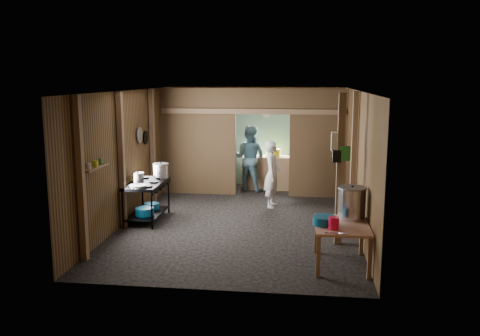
# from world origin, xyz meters

# --- Properties ---
(floor) EXTENTS (4.50, 7.00, 0.00)m
(floor) POSITION_xyz_m (0.00, 0.00, 0.00)
(floor) COLOR black
(floor) RESTS_ON ground
(ceiling) EXTENTS (4.50, 7.00, 0.00)m
(ceiling) POSITION_xyz_m (0.00, 0.00, 2.60)
(ceiling) COLOR #494542
(ceiling) RESTS_ON ground
(wall_back) EXTENTS (4.50, 0.00, 2.60)m
(wall_back) POSITION_xyz_m (0.00, 3.50, 1.30)
(wall_back) COLOR brown
(wall_back) RESTS_ON ground
(wall_front) EXTENTS (4.50, 0.00, 2.60)m
(wall_front) POSITION_xyz_m (0.00, -3.50, 1.30)
(wall_front) COLOR brown
(wall_front) RESTS_ON ground
(wall_left) EXTENTS (0.00, 7.00, 2.60)m
(wall_left) POSITION_xyz_m (-2.25, 0.00, 1.30)
(wall_left) COLOR brown
(wall_left) RESTS_ON ground
(wall_right) EXTENTS (0.00, 7.00, 2.60)m
(wall_right) POSITION_xyz_m (2.25, 0.00, 1.30)
(wall_right) COLOR brown
(wall_right) RESTS_ON ground
(partition_left) EXTENTS (1.85, 0.10, 2.60)m
(partition_left) POSITION_xyz_m (-1.32, 2.20, 1.30)
(partition_left) COLOR #44331E
(partition_left) RESTS_ON floor
(partition_right) EXTENTS (1.35, 0.10, 2.60)m
(partition_right) POSITION_xyz_m (1.57, 2.20, 1.30)
(partition_right) COLOR #44331E
(partition_right) RESTS_ON floor
(partition_header) EXTENTS (1.30, 0.10, 0.60)m
(partition_header) POSITION_xyz_m (0.25, 2.20, 2.30)
(partition_header) COLOR #44331E
(partition_header) RESTS_ON wall_back
(turquoise_panel) EXTENTS (4.40, 0.06, 2.50)m
(turquoise_panel) POSITION_xyz_m (0.00, 3.44, 1.25)
(turquoise_panel) COLOR #75A09D
(turquoise_panel) RESTS_ON wall_back
(back_counter) EXTENTS (1.20, 0.50, 0.85)m
(back_counter) POSITION_xyz_m (0.30, 2.95, 0.42)
(back_counter) COLOR brown
(back_counter) RESTS_ON floor
(wall_clock) EXTENTS (0.20, 0.03, 0.20)m
(wall_clock) POSITION_xyz_m (0.25, 3.40, 1.90)
(wall_clock) COLOR silver
(wall_clock) RESTS_ON wall_back
(post_left_a) EXTENTS (0.10, 0.12, 2.60)m
(post_left_a) POSITION_xyz_m (-2.18, -2.60, 1.30)
(post_left_a) COLOR brown
(post_left_a) RESTS_ON floor
(post_left_b) EXTENTS (0.10, 0.12, 2.60)m
(post_left_b) POSITION_xyz_m (-2.18, -0.80, 1.30)
(post_left_b) COLOR brown
(post_left_b) RESTS_ON floor
(post_left_c) EXTENTS (0.10, 0.12, 2.60)m
(post_left_c) POSITION_xyz_m (-2.18, 1.20, 1.30)
(post_left_c) COLOR brown
(post_left_c) RESTS_ON floor
(post_right) EXTENTS (0.10, 0.12, 2.60)m
(post_right) POSITION_xyz_m (2.18, -0.20, 1.30)
(post_right) COLOR brown
(post_right) RESTS_ON floor
(post_free) EXTENTS (0.12, 0.12, 2.60)m
(post_free) POSITION_xyz_m (1.85, -1.30, 1.30)
(post_free) COLOR brown
(post_free) RESTS_ON floor
(cross_beam) EXTENTS (4.40, 0.12, 0.12)m
(cross_beam) POSITION_xyz_m (0.00, 2.15, 2.05)
(cross_beam) COLOR brown
(cross_beam) RESTS_ON wall_left
(pan_lid_big) EXTENTS (0.03, 0.34, 0.34)m
(pan_lid_big) POSITION_xyz_m (-2.21, 0.40, 1.65)
(pan_lid_big) COLOR slate
(pan_lid_big) RESTS_ON wall_left
(pan_lid_small) EXTENTS (0.03, 0.30, 0.30)m
(pan_lid_small) POSITION_xyz_m (-2.21, 0.80, 1.55)
(pan_lid_small) COLOR black
(pan_lid_small) RESTS_ON wall_left
(wall_shelf) EXTENTS (0.14, 0.80, 0.03)m
(wall_shelf) POSITION_xyz_m (-2.15, -2.10, 1.40)
(wall_shelf) COLOR brown
(wall_shelf) RESTS_ON wall_left
(jar_white) EXTENTS (0.07, 0.07, 0.10)m
(jar_white) POSITION_xyz_m (-2.15, -2.35, 1.47)
(jar_white) COLOR silver
(jar_white) RESTS_ON wall_shelf
(jar_yellow) EXTENTS (0.08, 0.08, 0.10)m
(jar_yellow) POSITION_xyz_m (-2.15, -2.10, 1.47)
(jar_yellow) COLOR #CCD516
(jar_yellow) RESTS_ON wall_shelf
(jar_green) EXTENTS (0.06, 0.06, 0.10)m
(jar_green) POSITION_xyz_m (-2.15, -1.88, 1.47)
(jar_green) COLOR #298A34
(jar_green) RESTS_ON wall_shelf
(bag_white) EXTENTS (0.22, 0.15, 0.32)m
(bag_white) POSITION_xyz_m (1.80, -1.22, 1.78)
(bag_white) COLOR silver
(bag_white) RESTS_ON post_free
(bag_green) EXTENTS (0.16, 0.12, 0.24)m
(bag_green) POSITION_xyz_m (1.92, -1.36, 1.60)
(bag_green) COLOR #298A34
(bag_green) RESTS_ON post_free
(bag_black) EXTENTS (0.14, 0.10, 0.20)m
(bag_black) POSITION_xyz_m (1.78, -1.38, 1.55)
(bag_black) COLOR black
(bag_black) RESTS_ON post_free
(gas_range) EXTENTS (0.68, 1.33, 0.78)m
(gas_range) POSITION_xyz_m (-1.88, -0.29, 0.39)
(gas_range) COLOR black
(gas_range) RESTS_ON floor
(prep_table) EXTENTS (0.81, 1.11, 0.66)m
(prep_table) POSITION_xyz_m (1.83, -2.34, 0.33)
(prep_table) COLOR tan
(prep_table) RESTS_ON floor
(stove_pot_large) EXTENTS (0.37, 0.37, 0.33)m
(stove_pot_large) POSITION_xyz_m (-1.71, 0.19, 0.93)
(stove_pot_large) COLOR silver
(stove_pot_large) RESTS_ON gas_range
(stove_pot_med) EXTENTS (0.25, 0.25, 0.21)m
(stove_pot_med) POSITION_xyz_m (-2.05, -0.28, 0.87)
(stove_pot_med) COLOR silver
(stove_pot_med) RESTS_ON gas_range
(frying_pan) EXTENTS (0.35, 0.56, 0.07)m
(frying_pan) POSITION_xyz_m (-1.88, -0.79, 0.81)
(frying_pan) COLOR slate
(frying_pan) RESTS_ON gas_range
(blue_tub_front) EXTENTS (0.37, 0.37, 0.15)m
(blue_tub_front) POSITION_xyz_m (-1.88, -0.46, 0.23)
(blue_tub_front) COLOR #0B517D
(blue_tub_front) RESTS_ON gas_range
(blue_tub_back) EXTENTS (0.31, 0.31, 0.12)m
(blue_tub_back) POSITION_xyz_m (-1.88, 0.02, 0.21)
(blue_tub_back) COLOR #0B517D
(blue_tub_back) RESTS_ON gas_range
(stock_pot) EXTENTS (0.54, 0.54, 0.53)m
(stock_pot) POSITION_xyz_m (2.00, -1.99, 0.90)
(stock_pot) COLOR silver
(stock_pot) RESTS_ON prep_table
(wash_basin) EXTENTS (0.47, 0.47, 0.13)m
(wash_basin) POSITION_xyz_m (1.56, -2.41, 0.72)
(wash_basin) COLOR #0B517D
(wash_basin) RESTS_ON prep_table
(pink_bucket) EXTENTS (0.20, 0.20, 0.18)m
(pink_bucket) POSITION_xyz_m (1.69, -2.62, 0.75)
(pink_bucket) COLOR #EF0C39
(pink_bucket) RESTS_ON prep_table
(knife) EXTENTS (0.30, 0.04, 0.01)m
(knife) POSITION_xyz_m (1.70, -2.83, 0.66)
(knife) COLOR silver
(knife) RESTS_ON prep_table
(yellow_tub) EXTENTS (0.35, 0.35, 0.20)m
(yellow_tub) POSITION_xyz_m (0.47, 2.95, 0.95)
(yellow_tub) COLOR #CCD516
(yellow_tub) RESTS_ON back_counter
(cook) EXTENTS (0.39, 0.57, 1.48)m
(cook) POSITION_xyz_m (0.56, 1.11, 0.74)
(cook) COLOR silver
(cook) RESTS_ON floor
(worker_back) EXTENTS (0.97, 0.86, 1.66)m
(worker_back) POSITION_xyz_m (-0.11, 2.72, 0.83)
(worker_back) COLOR slate
(worker_back) RESTS_ON floor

